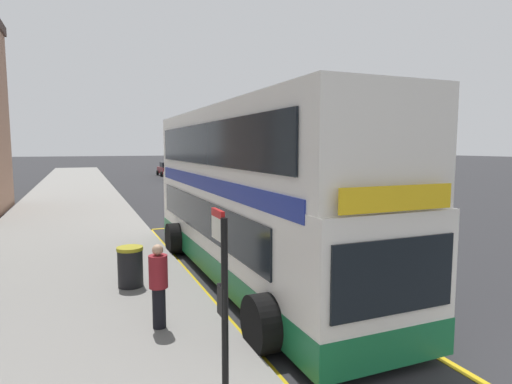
# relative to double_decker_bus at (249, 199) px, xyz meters

# --- Properties ---
(ground_plane) EXTENTS (260.00, 260.00, 0.00)m
(ground_plane) POSITION_rel_double_decker_bus_xyz_m (2.46, 24.21, -2.06)
(ground_plane) COLOR #28282B
(pavement_near) EXTENTS (6.00, 76.00, 0.14)m
(pavement_near) POSITION_rel_double_decker_bus_xyz_m (-4.54, 24.21, -1.99)
(pavement_near) COLOR gray
(pavement_near) RESTS_ON ground
(double_decker_bus) EXTENTS (3.15, 11.21, 4.40)m
(double_decker_bus) POSITION_rel_double_decker_bus_xyz_m (0.00, 0.00, 0.00)
(double_decker_bus) COLOR white
(double_decker_bus) RESTS_ON ground
(bus_bay_markings) EXTENTS (2.87, 14.15, 0.01)m
(bus_bay_markings) POSITION_rel_double_decker_bus_xyz_m (-0.11, 0.47, -2.06)
(bus_bay_markings) COLOR gold
(bus_bay_markings) RESTS_ON ground
(bus_stop_sign) EXTENTS (0.09, 0.51, 2.48)m
(bus_stop_sign) POSITION_rel_double_decker_bus_xyz_m (-2.42, -5.17, -0.44)
(bus_stop_sign) COLOR black
(bus_stop_sign) RESTS_ON pavement_near
(parked_car_navy_kerbside) EXTENTS (2.09, 4.20, 1.62)m
(parked_car_navy_kerbside) POSITION_rel_double_decker_bus_xyz_m (5.12, 33.15, -1.26)
(parked_car_navy_kerbside) COLOR navy
(parked_car_navy_kerbside) RESTS_ON ground
(parked_car_maroon_behind) EXTENTS (2.09, 4.20, 1.62)m
(parked_car_maroon_behind) POSITION_rel_double_decker_bus_xyz_m (5.48, 39.84, -1.26)
(parked_car_maroon_behind) COLOR maroon
(parked_car_maroon_behind) RESTS_ON ground
(parked_car_teal_ahead) EXTENTS (2.09, 4.20, 1.62)m
(parked_car_teal_ahead) POSITION_rel_double_decker_bus_xyz_m (7.23, 27.11, -1.26)
(parked_car_teal_ahead) COLOR #196066
(parked_car_teal_ahead) RESTS_ON ground
(parked_car_teal_distant) EXTENTS (2.09, 4.20, 1.62)m
(parked_car_teal_distant) POSITION_rel_double_decker_bus_xyz_m (7.06, 45.57, -1.26)
(parked_car_teal_distant) COLOR #196066
(parked_car_teal_distant) RESTS_ON ground
(pedestrian_waiting_near_sign) EXTENTS (0.34, 0.34, 1.55)m
(pedestrian_waiting_near_sign) POSITION_rel_double_decker_bus_xyz_m (-2.83, -2.66, -1.09)
(pedestrian_waiting_near_sign) COLOR black
(pedestrian_waiting_near_sign) RESTS_ON pavement_near
(litter_bin) EXTENTS (0.61, 0.61, 0.95)m
(litter_bin) POSITION_rel_double_decker_bus_xyz_m (-3.05, -0.08, -1.45)
(litter_bin) COLOR black
(litter_bin) RESTS_ON pavement_near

